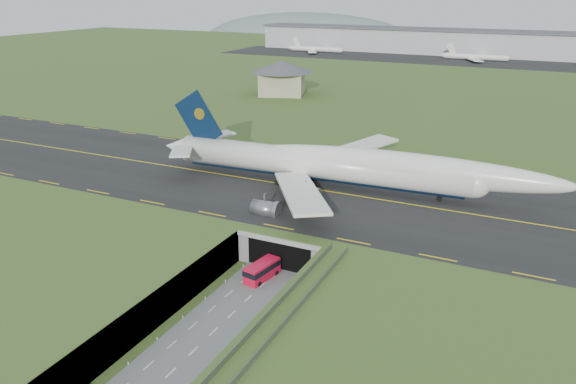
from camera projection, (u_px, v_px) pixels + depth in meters
The scene contains 10 objects.
ground at pixel (257, 291), 90.79m from camera, with size 900.00×900.00×0.00m, color #435D25.
airfield_deck at pixel (257, 274), 89.75m from camera, with size 800.00×800.00×6.00m, color gray.
trench_road at pixel (233, 313), 84.40m from camera, with size 12.00×75.00×0.20m, color slate.
taxiway at pixel (332, 192), 116.65m from camera, with size 800.00×44.00×0.18m, color black.
tunnel_portal at pixel (300, 234), 103.80m from camera, with size 17.00×22.30×6.00m.
guideway at pixel (261, 345), 68.31m from camera, with size 3.00×53.00×7.05m.
jumbo_jet at pixel (346, 166), 116.84m from camera, with size 88.72×58.02×19.22m.
shuttle_tram at pixel (262, 271), 93.91m from camera, with size 3.87×7.48×2.92m.
service_building at pixel (282, 75), 219.99m from camera, with size 30.82×30.82×13.27m.
cargo_terminal at pixel (492, 43), 339.71m from camera, with size 320.00×67.00×15.60m.
Camera 1 is at (38.85, -69.78, 46.33)m, focal length 35.00 mm.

